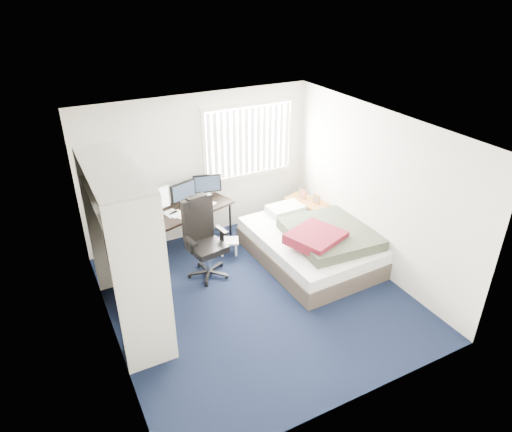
{
  "coord_description": "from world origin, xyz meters",
  "views": [
    {
      "loc": [
        -2.44,
        -4.7,
        4.15
      ],
      "look_at": [
        0.19,
        0.4,
        1.09
      ],
      "focal_mm": 32.0,
      "sensor_mm": 36.0,
      "label": 1
    }
  ],
  "objects": [
    {
      "name": "footstool",
      "position": [
        0.11,
        1.23,
        0.2
      ],
      "size": [
        0.39,
        0.36,
        0.26
      ],
      "color": "white",
      "rests_on": "ground"
    },
    {
      "name": "nightstand",
      "position": [
        1.75,
        1.39,
        0.48
      ],
      "size": [
        0.66,
        0.88,
        0.72
      ],
      "color": "brown",
      "rests_on": "ground"
    },
    {
      "name": "desk",
      "position": [
        -0.41,
        1.75,
        0.77
      ],
      "size": [
        1.64,
        1.12,
        1.2
      ],
      "color": "black",
      "rests_on": "ground"
    },
    {
      "name": "bed",
      "position": [
        1.26,
        0.45,
        0.3
      ],
      "size": [
        1.71,
        2.23,
        0.71
      ],
      "color": "#463C32",
      "rests_on": "ground"
    },
    {
      "name": "ground",
      "position": [
        0.0,
        0.0,
        0.0
      ],
      "size": [
        4.2,
        4.2,
        0.0
      ],
      "primitive_type": "plane",
      "color": "black",
      "rests_on": "ground"
    },
    {
      "name": "office_chair",
      "position": [
        -0.43,
        0.91,
        0.49
      ],
      "size": [
        0.69,
        0.69,
        1.27
      ],
      "color": "black",
      "rests_on": "ground"
    },
    {
      "name": "room_shell",
      "position": [
        0.0,
        0.0,
        1.51
      ],
      "size": [
        4.2,
        4.2,
        4.2
      ],
      "color": "silver",
      "rests_on": "ground"
    },
    {
      "name": "closet",
      "position": [
        -1.67,
        0.27,
        1.35
      ],
      "size": [
        0.64,
        1.84,
        2.22
      ],
      "color": "beige",
      "rests_on": "ground"
    },
    {
      "name": "pine_box",
      "position": [
        -1.65,
        -0.25,
        0.16
      ],
      "size": [
        0.43,
        0.34,
        0.31
      ],
      "primitive_type": "cube",
      "rotation": [
        0.0,
        0.0,
        0.06
      ],
      "color": "#9F764F",
      "rests_on": "ground"
    },
    {
      "name": "window_assembly",
      "position": [
        0.9,
        2.04,
        1.6
      ],
      "size": [
        1.72,
        0.09,
        1.32
      ],
      "color": "white",
      "rests_on": "ground"
    }
  ]
}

